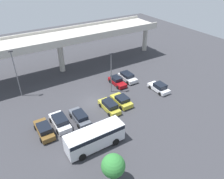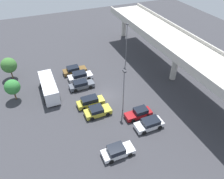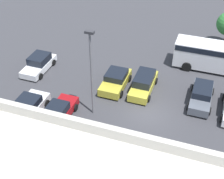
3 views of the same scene
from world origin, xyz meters
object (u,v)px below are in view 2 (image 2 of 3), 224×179
at_px(parked_car_7, 117,151).
at_px(parked_car_0, 74,70).
at_px(parked_car_1, 80,76).
at_px(parked_car_3, 90,102).
at_px(parked_car_5, 139,113).
at_px(shuttle_bus, 49,87).
at_px(parked_car_4, 97,111).
at_px(tree_front_left, 9,65).
at_px(parked_car_6, 149,124).
at_px(parked_car_2, 81,85).
at_px(lamp_post_near_aisle, 127,40).
at_px(lamp_post_mid_lot, 124,88).
at_px(tree_front_centre, 12,87).

bearing_deg(parked_car_7, parked_car_0, 90.23).
bearing_deg(parked_car_0, parked_car_7, -89.77).
xyz_separation_m(parked_car_1, parked_car_3, (8.31, -0.59, 0.01)).
height_order(parked_car_5, shuttle_bus, shuttle_bus).
bearing_deg(parked_car_0, parked_car_4, -88.89).
bearing_deg(parked_car_4, tree_front_left, 126.32).
distance_m(parked_car_4, parked_car_6, 8.58).
height_order(parked_car_5, parked_car_6, parked_car_5).
relative_size(parked_car_1, parked_car_6, 1.09).
xyz_separation_m(parked_car_6, shuttle_bus, (-14.24, -12.60, 0.96)).
xyz_separation_m(parked_car_2, parked_car_4, (8.01, 0.35, -0.03)).
bearing_deg(parked_car_0, shuttle_bus, -139.76).
bearing_deg(parked_car_0, parked_car_3, -90.45).
height_order(parked_car_4, lamp_post_near_aisle, lamp_post_near_aisle).
bearing_deg(parked_car_2, lamp_post_near_aisle, 26.33).
relative_size(lamp_post_near_aisle, lamp_post_mid_lot, 1.12).
bearing_deg(lamp_post_mid_lot, parked_car_4, -97.52).
relative_size(parked_car_4, parked_car_6, 0.98).
distance_m(parked_car_4, parked_car_5, 6.74).
xyz_separation_m(parked_car_4, tree_front_left, (-16.76, -12.32, 2.23)).
height_order(parked_car_1, tree_front_left, tree_front_left).
relative_size(parked_car_7, tree_front_centre, 1.11).
height_order(parked_car_6, parked_car_7, parked_car_7).
relative_size(parked_car_0, tree_front_left, 1.08).
bearing_deg(parked_car_4, parked_car_7, -91.18).
relative_size(parked_car_3, lamp_post_near_aisle, 0.54).
bearing_deg(parked_car_1, parked_car_6, -69.91).
relative_size(parked_car_1, parked_car_2, 1.02).
bearing_deg(shuttle_bus, parked_car_6, 41.51).
bearing_deg(parked_car_1, parked_car_4, -91.26).
height_order(shuttle_bus, lamp_post_near_aisle, lamp_post_near_aisle).
bearing_deg(lamp_post_mid_lot, tree_front_left, -136.16).
height_order(parked_car_0, tree_front_left, tree_front_left).
bearing_deg(parked_car_3, parked_car_0, 89.55).
height_order(parked_car_3, tree_front_centre, tree_front_centre).
relative_size(parked_car_1, parked_car_3, 1.02).
xyz_separation_m(parked_car_4, shuttle_bus, (-8.48, -6.24, 0.98)).
distance_m(lamp_post_mid_lot, tree_front_left, 24.08).
height_order(parked_car_2, parked_car_6, parked_car_2).
distance_m(parked_car_3, parked_car_7, 11.09).
height_order(parked_car_4, parked_car_6, parked_car_4).
bearing_deg(shuttle_bus, lamp_post_mid_lot, 49.40).
bearing_deg(parked_car_7, lamp_post_near_aisle, 61.81).
bearing_deg(parked_car_4, parked_car_5, -26.62).
xyz_separation_m(parked_car_2, lamp_post_mid_lot, (8.58, 4.68, 3.85)).
xyz_separation_m(parked_car_1, parked_car_5, (13.99, 5.78, -0.06)).
relative_size(lamp_post_near_aisle, tree_front_centre, 2.18).
xyz_separation_m(parked_car_1, parked_car_4, (10.97, -0.24, -0.05)).
relative_size(parked_car_2, shuttle_bus, 0.59).
bearing_deg(tree_front_left, lamp_post_near_aisle, 83.66).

